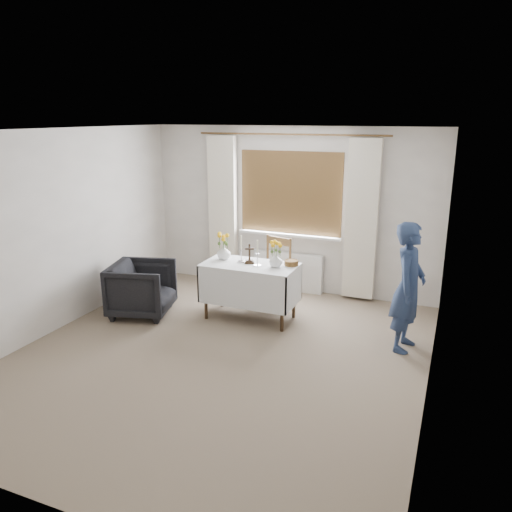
% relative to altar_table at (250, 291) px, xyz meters
% --- Properties ---
extents(ground, '(5.00, 5.00, 0.00)m').
position_rel_altar_table_xyz_m(ground, '(0.10, -1.14, -0.38)').
color(ground, '#83735A').
rests_on(ground, ground).
extents(altar_table, '(1.24, 0.64, 0.76)m').
position_rel_altar_table_xyz_m(altar_table, '(0.00, 0.00, 0.00)').
color(altar_table, silver).
rests_on(altar_table, ground).
extents(wooden_chair, '(0.57, 0.57, 0.99)m').
position_rel_altar_table_xyz_m(wooden_chair, '(0.10, 0.51, 0.12)').
color(wooden_chair, brown).
rests_on(wooden_chair, ground).
extents(armchair, '(0.98, 0.96, 0.73)m').
position_rel_altar_table_xyz_m(armchair, '(-1.42, -0.42, -0.02)').
color(armchair, black).
rests_on(armchair, ground).
extents(person, '(0.43, 0.59, 1.51)m').
position_rel_altar_table_xyz_m(person, '(2.02, -0.14, 0.38)').
color(person, navy).
rests_on(person, ground).
extents(radiator, '(1.10, 0.10, 0.60)m').
position_rel_altar_table_xyz_m(radiator, '(0.10, 1.28, -0.08)').
color(radiator, silver).
rests_on(radiator, ground).
extents(wooden_cross, '(0.15, 0.13, 0.27)m').
position_rel_altar_table_xyz_m(wooden_cross, '(-0.02, 0.03, 0.51)').
color(wooden_cross, black).
rests_on(wooden_cross, altar_table).
extents(candlestick_left, '(0.13, 0.13, 0.37)m').
position_rel_altar_table_xyz_m(candlestick_left, '(-0.14, 0.04, 0.57)').
color(candlestick_left, silver).
rests_on(candlestick_left, altar_table).
extents(candlestick_right, '(0.11, 0.11, 0.34)m').
position_rel_altar_table_xyz_m(candlestick_right, '(0.12, -0.03, 0.55)').
color(candlestick_right, silver).
rests_on(candlestick_right, altar_table).
extents(flower_vase_left, '(0.24, 0.24, 0.19)m').
position_rel_altar_table_xyz_m(flower_vase_left, '(-0.42, 0.08, 0.48)').
color(flower_vase_left, white).
rests_on(flower_vase_left, altar_table).
extents(flower_vase_right, '(0.20, 0.20, 0.18)m').
position_rel_altar_table_xyz_m(flower_vase_right, '(0.36, 0.01, 0.47)').
color(flower_vase_right, white).
rests_on(flower_vase_right, altar_table).
extents(wicker_basket, '(0.18, 0.18, 0.07)m').
position_rel_altar_table_xyz_m(wicker_basket, '(0.52, 0.16, 0.42)').
color(wicker_basket, brown).
rests_on(wicker_basket, altar_table).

